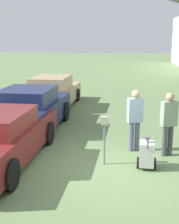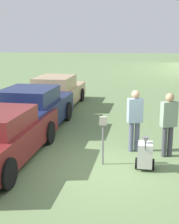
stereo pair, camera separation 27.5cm
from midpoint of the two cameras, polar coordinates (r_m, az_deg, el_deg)
name	(u,v)px [view 1 (the left image)]	position (r m, az deg, el deg)	size (l,w,h in m)	color
ground_plane	(107,169)	(7.95, 2.20, -10.37)	(120.00, 120.00, 0.00)	#607A4C
parked_car_navy	(29,111)	(11.10, -11.62, 0.21)	(2.21, 4.84, 1.53)	#19234C
parked_car_tan	(52,93)	(14.68, -7.35, 3.40)	(2.11, 5.29, 1.48)	tan
parking_meter	(104,131)	(7.93, 1.76, -3.52)	(0.18, 0.09, 1.28)	slate
person_worker	(135,116)	(8.94, 7.43, -0.82)	(0.46, 0.32, 1.79)	#515670
person_supervisor	(169,120)	(8.73, 13.40, -1.47)	(0.47, 0.35, 1.78)	#3F3F47
equipment_cart	(147,154)	(7.95, 9.43, -7.56)	(0.49, 1.00, 1.00)	#B2B2AD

